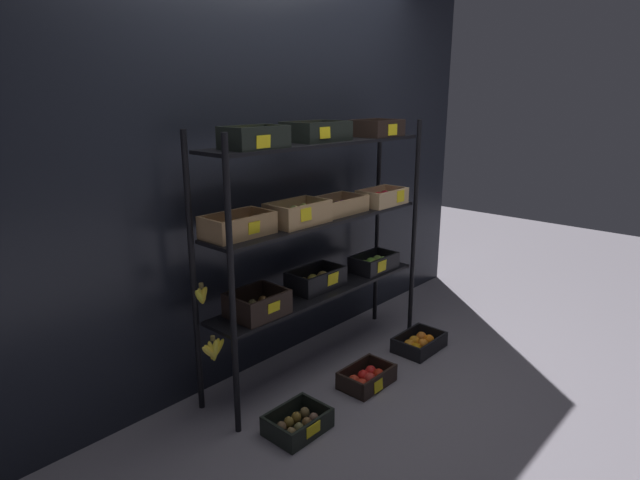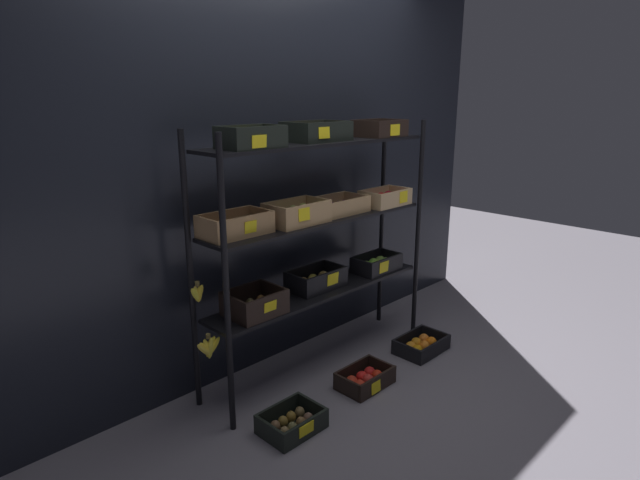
% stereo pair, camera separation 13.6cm
% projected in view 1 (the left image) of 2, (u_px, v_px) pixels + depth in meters
% --- Properties ---
extents(ground_plane, '(10.00, 10.00, 0.00)m').
position_uv_depth(ground_plane, '(320.00, 363.00, 3.45)').
color(ground_plane, slate).
extents(storefront_wall, '(4.03, 0.12, 2.62)m').
position_uv_depth(storefront_wall, '(278.00, 159.00, 3.33)').
color(storefront_wall, black).
rests_on(storefront_wall, ground_plane).
extents(display_rack, '(1.77, 0.35, 1.55)m').
position_uv_depth(display_rack, '(318.00, 220.00, 3.18)').
color(display_rack, black).
rests_on(display_rack, ground_plane).
extents(crate_ground_kiwi, '(0.32, 0.24, 0.11)m').
position_uv_depth(crate_ground_kiwi, '(298.00, 424.00, 2.75)').
color(crate_ground_kiwi, black).
rests_on(crate_ground_kiwi, ground_plane).
extents(crate_ground_apple_red, '(0.33, 0.22, 0.11)m').
position_uv_depth(crate_ground_apple_red, '(366.00, 378.00, 3.19)').
color(crate_ground_apple_red, black).
rests_on(crate_ground_apple_red, ground_plane).
extents(crate_ground_orange, '(0.36, 0.24, 0.10)m').
position_uv_depth(crate_ground_orange, '(419.00, 343.00, 3.64)').
color(crate_ground_orange, black).
rests_on(crate_ground_orange, ground_plane).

